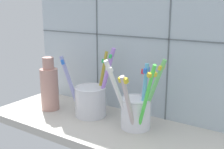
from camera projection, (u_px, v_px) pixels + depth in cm
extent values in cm
cube|color=#BCB7AD|center=(106.00, 128.00, 69.18)|extent=(64.00, 22.00, 2.00)
cube|color=#B2C1CC|center=(132.00, 36.00, 73.64)|extent=(64.00, 2.00, 45.00)
cube|color=slate|center=(97.00, 34.00, 78.52)|extent=(0.30, 0.20, 45.00)
cube|color=slate|center=(169.00, 39.00, 66.98)|extent=(0.30, 0.20, 45.00)
cube|color=slate|center=(130.00, 36.00, 72.77)|extent=(64.00, 0.20, 0.30)
cylinder|color=silver|center=(91.00, 102.00, 73.72)|extent=(8.19, 8.19, 7.61)
torus|color=silver|center=(90.00, 88.00, 72.80)|extent=(8.28, 8.28, 0.50)
cylinder|color=#9A9DD8|center=(71.00, 86.00, 72.81)|extent=(4.69, 4.26, 15.68)
cube|color=blue|center=(63.00, 62.00, 71.05)|extent=(2.28, 2.41, 1.26)
cylinder|color=gold|center=(101.00, 82.00, 74.74)|extent=(2.52, 4.32, 16.33)
cube|color=green|center=(105.00, 61.00, 74.00)|extent=(2.04, 1.59, 1.11)
cylinder|color=#B480E8|center=(105.00, 82.00, 71.70)|extent=(6.00, 2.39, 17.99)
cube|color=green|center=(111.00, 56.00, 69.41)|extent=(1.31, 2.22, 1.05)
cylinder|color=white|center=(136.00, 113.00, 66.50)|extent=(7.08, 7.08, 7.11)
torus|color=silver|center=(136.00, 99.00, 65.63)|extent=(7.23, 7.23, 0.50)
cylinder|color=#B1B3D6|center=(143.00, 94.00, 67.19)|extent=(1.26, 2.94, 14.66)
cube|color=#E5333F|center=(145.00, 72.00, 66.39)|extent=(2.01, 1.25, 1.27)
cylinder|color=#51E84E|center=(146.00, 100.00, 60.22)|extent=(6.10, 4.18, 16.77)
cube|color=yellow|center=(152.00, 75.00, 56.88)|extent=(1.90, 2.23, 1.09)
cylinder|color=beige|center=(129.00, 105.00, 61.46)|extent=(1.62, 5.78, 14.03)
cube|color=yellow|center=(123.00, 80.00, 58.57)|extent=(2.24, 1.39, 1.30)
cylinder|color=white|center=(119.00, 95.00, 63.74)|extent=(4.45, 6.96, 16.78)
cube|color=white|center=(109.00, 69.00, 61.20)|extent=(2.12, 1.84, 1.18)
cylinder|color=#64BEE4|center=(144.00, 96.00, 64.31)|extent=(2.11, 1.18, 15.46)
cube|color=blue|center=(146.00, 70.00, 62.63)|extent=(1.12, 2.64, 1.04)
cylinder|color=#76D674|center=(151.00, 95.00, 63.40)|extent=(6.92, 1.27, 17.02)
cube|color=yellow|center=(162.00, 67.00, 60.49)|extent=(0.99, 2.16, 1.07)
cylinder|color=tan|center=(51.00, 89.00, 78.20)|extent=(4.87, 4.87, 11.47)
cylinder|color=tan|center=(49.00, 63.00, 76.42)|extent=(3.01, 3.01, 3.19)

